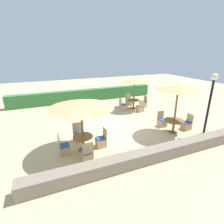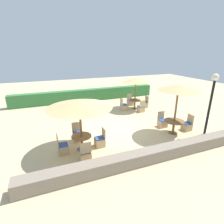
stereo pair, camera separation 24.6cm
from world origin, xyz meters
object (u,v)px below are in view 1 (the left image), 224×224
Objects in this scene: parasol_front_right at (178,87)px; round_table_back_right at (134,102)px; patio_chair_back_right_south at (140,108)px; parasol_back_right at (135,80)px; patio_chair_front_left_south at (87,155)px; patio_chair_front_left_west at (64,149)px; round_table_front_right at (174,123)px; round_table_front_left at (83,140)px; patio_chair_front_right_east at (186,125)px; patio_chair_back_right_north at (129,102)px; patio_chair_back_right_east at (143,104)px; parasol_front_left at (81,104)px; patio_chair_front_left_east at (101,141)px; patio_chair_front_right_north at (162,122)px; patio_chair_back_right_west at (123,106)px; lamp_post at (212,92)px; patio_chair_front_left_north at (78,136)px.

parasol_front_right is 2.93× the size of round_table_back_right.
parasol_back_right is at bearing 93.72° from patio_chair_back_right_south.
patio_chair_front_left_west is at bearing 132.23° from patio_chair_front_left_south.
patio_chair_front_left_south is 5.24m from round_table_front_right.
round_table_front_right is (-0.00, 0.00, -1.99)m from parasol_front_right.
round_table_front_left is 0.33× the size of parasol_front_right.
parasol_front_right is at bearing -1.71° from round_table_front_left.
parasol_back_right is at bearing 10.66° from patio_chair_front_right_east.
round_table_front_left is at bearing 45.91° from patio_chair_back_right_north.
patio_chair_back_right_east reaches higher than round_table_front_left.
patio_chair_front_right_east is (6.14, -0.11, -1.96)m from parasol_front_left.
patio_chair_front_left_east is at bearing 88.64° from patio_chair_front_right_east.
patio_chair_front_right_north is (5.97, 0.80, 0.00)m from patio_chair_front_left_west.
patio_chair_front_left_east reaches higher than round_table_back_right.
patio_chair_front_left_east reaches higher than round_table_front_left.
patio_chair_back_right_north reaches higher than round_table_front_right.
round_table_front_right is 1.16× the size of patio_chair_back_right_south.
patio_chair_front_right_north is 3.78m from round_table_back_right.
patio_chair_front_left_west is 1.00× the size of patio_chair_back_right_west.
patio_chair_front_left_west is at bearing 178.41° from round_table_front_right.
round_table_front_right is at bearing 180.00° from parasol_front_right.
lamp_post is 5.87m from patio_chair_back_right_east.
round_table_front_left is at bearing 178.29° from parasol_front_right.
lamp_post is 6.73m from parasol_front_left.
round_table_back_right is (-0.00, -0.00, -1.73)m from parasol_back_right.
parasol_back_right is 2.59× the size of round_table_back_right.
round_table_front_right is at bearing 167.56° from patio_chair_front_left_north.
patio_chair_front_left_east is 0.86× the size of round_table_front_right.
round_table_front_right is 3.86m from patio_chair_back_right_south.
parasol_front_left is 3.07× the size of patio_chair_front_left_east.
lamp_post is at bearing 83.06° from patio_chair_front_left_west.
patio_chair_front_right_east is (-0.53, 0.79, -2.09)m from lamp_post.
lamp_post is 3.57× the size of patio_chair_back_right_north.
patio_chair_front_left_west is 8.26m from patio_chair_back_right_north.
round_table_front_left reaches higher than round_table_back_right.
parasol_back_right is at bearing 88.36° from parasol_front_right.
patio_chair_back_right_north is 1.00× the size of patio_chair_back_right_east.
patio_chair_front_left_north is at bearing 79.94° from patio_chair_front_right_east.
parasol_front_right reaches higher than patio_chair_front_left_north.
patio_chair_front_right_north and patio_chair_back_right_east have the same top height.
patio_chair_front_left_west and patio_chair_back_right_west have the same top height.
patio_chair_front_left_south and patio_chair_back_right_north have the same top height.
patio_chair_front_left_east and patio_chair_back_right_east have the same top height.
patio_chair_back_right_west is (5.15, 4.57, 0.00)m from patio_chair_front_left_west.
parasol_front_right is 2.97× the size of patio_chair_front_right_east.
parasol_front_left is at bearing 90.86° from patio_chair_front_left_north.
parasol_front_left is at bearing 172.28° from lamp_post.
parasol_back_right is 2.20m from patio_chair_back_right_east.
parasol_back_right reaches higher than patio_chair_front_left_west.
patio_chair_back_right_west is at bearing -140.05° from patio_chair_front_left_north.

